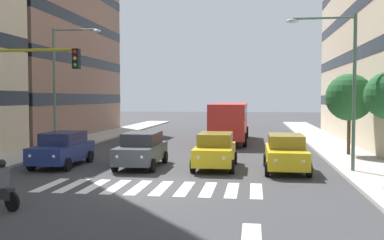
{
  "coord_description": "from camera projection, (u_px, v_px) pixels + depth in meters",
  "views": [
    {
      "loc": [
        -3.96,
        16.65,
        3.48
      ],
      "look_at": [
        -1.01,
        -4.43,
        2.4
      ],
      "focal_mm": 41.82,
      "sensor_mm": 36.0,
      "label": 1
    }
  ],
  "objects": [
    {
      "name": "lane_arrow_0",
      "position": [
        252.0,
        236.0,
        11.21
      ],
      "size": [
        0.5,
        2.2,
        0.01
      ],
      "primitive_type": "cube",
      "color": "silver",
      "rests_on": "ground_plane"
    },
    {
      "name": "car_0",
      "position": [
        286.0,
        152.0,
        21.02
      ],
      "size": [
        2.02,
        4.44,
        1.72
      ],
      "color": "gold",
      "rests_on": "ground_plane"
    },
    {
      "name": "car_2",
      "position": [
        142.0,
        149.0,
        22.29
      ],
      "size": [
        2.02,
        4.44,
        1.72
      ],
      "color": "#474C51",
      "rests_on": "ground_plane"
    },
    {
      "name": "street_lamp_left",
      "position": [
        343.0,
        75.0,
        20.2
      ],
      "size": [
        3.13,
        0.28,
        7.06
      ],
      "color": "#4C6B56",
      "rests_on": "sidewalk_left"
    },
    {
      "name": "street_tree_1",
      "position": [
        349.0,
        97.0,
        25.91
      ],
      "size": [
        2.74,
        2.74,
        4.71
      ],
      "color": "#513823",
      "rests_on": "sidewalk_left"
    },
    {
      "name": "bus_behind_traffic",
      "position": [
        230.0,
        118.0,
        34.89
      ],
      "size": [
        2.78,
        10.5,
        3.0
      ],
      "color": "red",
      "rests_on": "ground_plane"
    },
    {
      "name": "car_3",
      "position": [
        62.0,
        149.0,
        22.58
      ],
      "size": [
        2.02,
        4.44,
        1.72
      ],
      "color": "navy",
      "rests_on": "ground_plane"
    },
    {
      "name": "crosswalk_markings",
      "position": [
        150.0,
        188.0,
        17.19
      ],
      "size": [
        8.55,
        2.8,
        0.01
      ],
      "color": "silver",
      "rests_on": "ground_plane"
    },
    {
      "name": "motorcycle_with_rider",
      "position": [
        1.0,
        189.0,
        13.85
      ],
      "size": [
        1.61,
        0.75,
        1.57
      ],
      "color": "black",
      "rests_on": "ground_plane"
    },
    {
      "name": "building_right_block_0",
      "position": [
        37.0,
        44.0,
        40.26
      ],
      "size": [
        9.34,
        19.87,
        16.66
      ],
      "color": "#846656",
      "rests_on": "ground_plane"
    },
    {
      "name": "car_1",
      "position": [
        215.0,
        150.0,
        21.95
      ],
      "size": [
        2.02,
        4.44,
        1.72
      ],
      "color": "gold",
      "rests_on": "ground_plane"
    },
    {
      "name": "ground_plane",
      "position": [
        150.0,
        188.0,
        17.19
      ],
      "size": [
        180.0,
        180.0,
        0.0
      ],
      "primitive_type": "plane",
      "color": "#38383A"
    },
    {
      "name": "street_lamp_right",
      "position": [
        62.0,
        76.0,
        27.76
      ],
      "size": [
        3.13,
        0.28,
        7.64
      ],
      "color": "#4C6B56",
      "rests_on": "sidewalk_right"
    }
  ]
}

